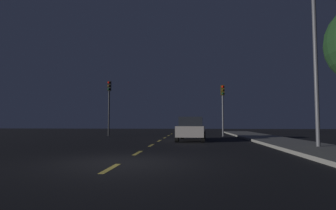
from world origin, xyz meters
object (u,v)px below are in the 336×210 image
object	(u,v)px
traffic_signal_right	(223,100)
car_stopped_ahead	(191,129)
traffic_signal_left	(109,97)
street_lamp_right	(309,51)

from	to	relation	value
traffic_signal_right	car_stopped_ahead	xyz separation A→B (m)	(-2.75, -5.93, -2.39)
traffic_signal_left	street_lamp_right	world-z (taller)	street_lamp_right
street_lamp_right	traffic_signal_right	bearing A→B (deg)	102.56
traffic_signal_right	car_stopped_ahead	world-z (taller)	traffic_signal_right
traffic_signal_left	street_lamp_right	bearing A→B (deg)	-42.51
traffic_signal_left	traffic_signal_right	world-z (taller)	traffic_signal_left
traffic_signal_right	street_lamp_right	distance (m)	12.15
traffic_signal_left	car_stopped_ahead	world-z (taller)	traffic_signal_left
traffic_signal_right	street_lamp_right	world-z (taller)	street_lamp_right
traffic_signal_left	traffic_signal_right	xyz separation A→B (m)	(10.24, -0.00, -0.32)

